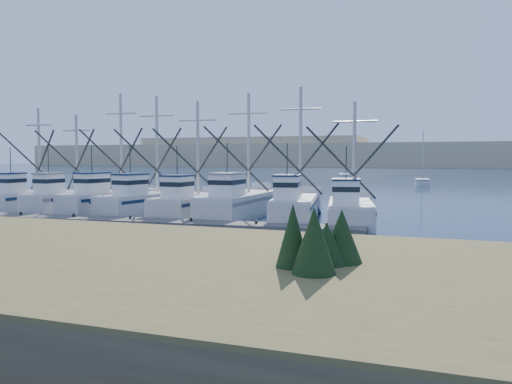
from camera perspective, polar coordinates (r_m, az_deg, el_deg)
ground at (r=22.79m, az=-1.84°, el=-6.49°), size 500.00×500.00×0.00m
floating_dock at (r=31.48m, az=-14.17°, el=-3.35°), size 28.44×3.69×0.38m
dune_ridge at (r=231.05m, az=17.24°, el=4.03°), size 360.00×60.00×10.00m
trawler_fleet at (r=35.35m, az=-8.92°, el=-1.24°), size 27.91×9.60×8.99m
sailboat_near at (r=76.47m, az=18.44°, el=1.05°), size 2.27×6.42×8.10m
sailboat_far at (r=95.75m, az=9.97°, el=1.76°), size 2.91×5.02×8.10m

